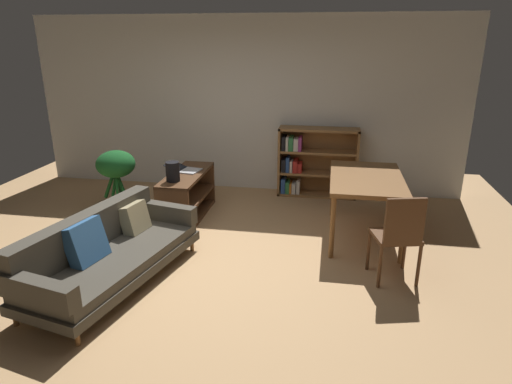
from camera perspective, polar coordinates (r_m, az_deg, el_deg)
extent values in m
plane|color=tan|center=(5.01, -7.51, -8.95)|extent=(8.16, 8.16, 0.00)
cube|color=silver|center=(7.11, -1.55, 11.11)|extent=(6.80, 0.10, 2.70)
cylinder|color=brown|center=(5.25, -8.24, -6.83)|extent=(0.04, 0.04, 0.13)
cylinder|color=brown|center=(4.02, -22.02, -17.05)|extent=(0.04, 0.04, 0.13)
cylinder|color=brown|center=(5.60, -14.31, -5.52)|extent=(0.04, 0.04, 0.13)
cylinder|color=brown|center=(4.47, -28.55, -14.16)|extent=(0.04, 0.04, 0.13)
cube|color=#474238|center=(4.72, -17.59, -9.14)|extent=(1.21, 2.11, 0.10)
cube|color=#474238|center=(4.67, -17.71, -8.06)|extent=(1.17, 2.03, 0.10)
cube|color=#474238|center=(4.77, -20.89, -4.72)|extent=(0.59, 1.90, 0.37)
cube|color=#474238|center=(5.28, -11.58, -2.53)|extent=(0.78, 0.30, 0.20)
cube|color=#474238|center=(4.04, -26.33, -11.32)|extent=(0.78, 0.30, 0.20)
cube|color=#336093|center=(4.54, -21.05, -6.06)|extent=(0.32, 0.44, 0.42)
cube|color=tan|center=(5.06, -15.35, -3.24)|extent=(0.28, 0.36, 0.35)
cube|color=#56351E|center=(6.68, -7.22, 1.29)|extent=(0.44, 0.04, 0.62)
cube|color=#56351E|center=(5.61, -10.73, -2.43)|extent=(0.44, 0.04, 0.62)
cube|color=#56351E|center=(6.15, -8.80, -0.74)|extent=(0.44, 1.20, 0.04)
cube|color=#56351E|center=(6.05, -8.96, 2.20)|extent=(0.44, 1.24, 0.04)
cube|color=#56351E|center=(6.24, -8.68, -2.94)|extent=(0.44, 1.20, 0.04)
cube|color=silver|center=(6.13, -8.45, 2.73)|extent=(0.28, 0.32, 0.02)
cube|color=black|center=(6.23, -10.33, 3.29)|extent=(0.26, 0.31, 0.08)
cylinder|color=black|center=(5.71, -10.67, 2.60)|extent=(0.17, 0.17, 0.25)
cylinder|color=slate|center=(5.70, -10.70, 3.08)|extent=(0.10, 0.10, 0.01)
cylinder|color=#333338|center=(6.59, -17.09, -1.58)|extent=(0.25, 0.25, 0.21)
cylinder|color=#195623|center=(6.47, -16.91, 0.66)|extent=(0.17, 0.08, 0.37)
cylinder|color=#195623|center=(6.53, -16.97, 0.97)|extent=(0.08, 0.14, 0.39)
cylinder|color=#195623|center=(6.58, -17.35, 1.84)|extent=(0.11, 0.23, 0.56)
cylinder|color=#195623|center=(6.53, -18.19, 1.25)|extent=(0.25, 0.05, 0.49)
cylinder|color=#195623|center=(6.46, -17.76, 0.75)|extent=(0.09, 0.15, 0.41)
cylinder|color=#195623|center=(6.37, -17.49, 1.32)|extent=(0.11, 0.23, 0.57)
ellipsoid|color=#195623|center=(6.41, -17.62, 3.46)|extent=(0.53, 0.53, 0.37)
cylinder|color=brown|center=(6.18, 9.91, 0.19)|extent=(0.06, 0.06, 0.73)
cylinder|color=brown|center=(4.98, 9.80, -4.56)|extent=(0.06, 0.06, 0.73)
cylinder|color=brown|center=(6.24, 16.85, -0.20)|extent=(0.06, 0.06, 0.73)
cylinder|color=brown|center=(5.05, 18.43, -4.97)|extent=(0.06, 0.06, 0.73)
cube|color=brown|center=(5.47, 14.05, 1.68)|extent=(0.86, 1.39, 0.05)
cylinder|color=#56351E|center=(4.87, 14.27, -7.32)|extent=(0.04, 0.04, 0.45)
cylinder|color=#56351E|center=(5.00, 18.57, -7.01)|extent=(0.04, 0.04, 0.45)
cylinder|color=#56351E|center=(4.57, 15.65, -9.30)|extent=(0.04, 0.04, 0.45)
cylinder|color=#56351E|center=(4.71, 20.20, -8.91)|extent=(0.04, 0.04, 0.45)
cube|color=#56351E|center=(4.68, 17.47, -5.45)|extent=(0.51, 0.49, 0.04)
cube|color=#56351E|center=(4.43, 18.61, -3.51)|extent=(0.38, 0.13, 0.45)
cube|color=olive|center=(6.96, 3.09, 4.05)|extent=(0.04, 0.34, 1.07)
cube|color=olive|center=(6.93, 12.81, 3.52)|extent=(0.04, 0.34, 1.07)
cube|color=olive|center=(6.80, 8.14, 8.00)|extent=(1.21, 0.34, 0.04)
cube|color=olive|center=(7.07, 7.75, -0.24)|extent=(1.21, 0.34, 0.04)
cube|color=olive|center=(7.06, 7.99, 4.12)|extent=(1.18, 0.04, 1.07)
cube|color=olive|center=(6.97, 7.88, 2.44)|extent=(1.18, 0.32, 0.04)
cube|color=olive|center=(6.88, 8.01, 5.17)|extent=(1.18, 0.32, 0.04)
cube|color=#2D5199|center=(7.04, 3.58, 0.96)|extent=(0.06, 0.25, 0.23)
cube|color=#337F47|center=(7.05, 4.12, 0.75)|extent=(0.06, 0.26, 0.18)
cube|color=orange|center=(7.03, 4.49, 0.62)|extent=(0.03, 0.22, 0.16)
cube|color=silver|center=(7.04, 4.93, 0.63)|extent=(0.06, 0.24, 0.16)
cube|color=silver|center=(7.01, 5.48, 0.78)|extent=(0.05, 0.21, 0.22)
cube|color=black|center=(6.94, 3.63, 3.54)|extent=(0.06, 0.23, 0.20)
cube|color=#2D5199|center=(6.93, 4.14, 3.64)|extent=(0.05, 0.22, 0.23)
cube|color=silver|center=(6.93, 4.59, 3.39)|extent=(0.04, 0.21, 0.18)
cube|color=red|center=(6.94, 5.11, 3.42)|extent=(0.07, 0.27, 0.18)
cube|color=red|center=(6.92, 5.67, 3.22)|extent=(0.06, 0.22, 0.15)
cube|color=black|center=(6.86, 3.64, 6.35)|extent=(0.05, 0.26, 0.21)
cube|color=silver|center=(6.86, 4.10, 6.33)|extent=(0.04, 0.27, 0.21)
cube|color=#337F47|center=(6.85, 4.58, 6.29)|extent=(0.07, 0.26, 0.20)
cube|color=silver|center=(6.84, 5.20, 6.17)|extent=(0.07, 0.21, 0.19)
cube|color=#993884|center=(6.84, 5.73, 6.25)|extent=(0.05, 0.25, 0.21)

